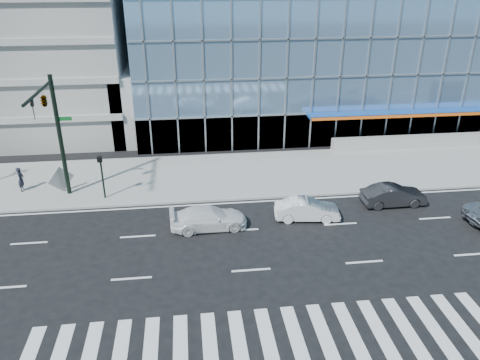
% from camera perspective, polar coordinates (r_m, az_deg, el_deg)
% --- Properties ---
extents(ground, '(160.00, 160.00, 0.00)m').
position_cam_1_polar(ground, '(27.61, 0.18, -6.13)').
color(ground, black).
rests_on(ground, ground).
extents(sidewalk, '(120.00, 8.00, 0.15)m').
position_cam_1_polar(sidewalk, '(34.66, -1.43, 0.71)').
color(sidewalk, gray).
rests_on(sidewalk, ground).
extents(theatre_building, '(42.00, 26.00, 15.00)m').
position_cam_1_polar(theatre_building, '(52.77, 12.46, 16.88)').
color(theatre_building, '#7FABD4').
rests_on(theatre_building, ground).
extents(parking_garage, '(24.00, 24.00, 20.00)m').
position_cam_1_polar(parking_garage, '(52.58, -27.14, 17.61)').
color(parking_garage, gray).
rests_on(parking_garage, ground).
extents(ramp_block, '(6.00, 8.00, 6.00)m').
position_cam_1_polar(ramp_block, '(43.12, -10.85, 9.25)').
color(ramp_block, gray).
rests_on(ramp_block, ground).
extents(traffic_signal, '(1.14, 5.74, 8.00)m').
position_cam_1_polar(traffic_signal, '(30.32, -22.24, 7.58)').
color(traffic_signal, black).
rests_on(traffic_signal, sidewalk).
extents(ped_signal_post, '(0.30, 0.33, 3.00)m').
position_cam_1_polar(ped_signal_post, '(31.41, -16.54, 1.14)').
color(ped_signal_post, black).
rests_on(ped_signal_post, sidewalk).
extents(white_suv, '(4.60, 2.08, 1.31)m').
position_cam_1_polar(white_suv, '(27.58, -3.84, -4.65)').
color(white_suv, white).
rests_on(white_suv, ground).
extents(white_sedan, '(4.06, 1.83, 1.29)m').
position_cam_1_polar(white_sedan, '(28.75, 8.16, -3.59)').
color(white_sedan, silver).
rests_on(white_sedan, ground).
extents(dark_sedan, '(4.17, 1.52, 1.36)m').
position_cam_1_polar(dark_sedan, '(31.69, 18.20, -1.79)').
color(dark_sedan, black).
rests_on(dark_sedan, ground).
extents(pedestrian, '(0.41, 0.62, 1.70)m').
position_cam_1_polar(pedestrian, '(34.93, -25.16, 0.09)').
color(pedestrian, black).
rests_on(pedestrian, sidewalk).
extents(tilted_panel, '(1.51, 1.14, 1.84)m').
position_cam_1_polar(tilted_panel, '(33.68, -20.98, 0.10)').
color(tilted_panel, '#A1A1A1').
rests_on(tilted_panel, sidewalk).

